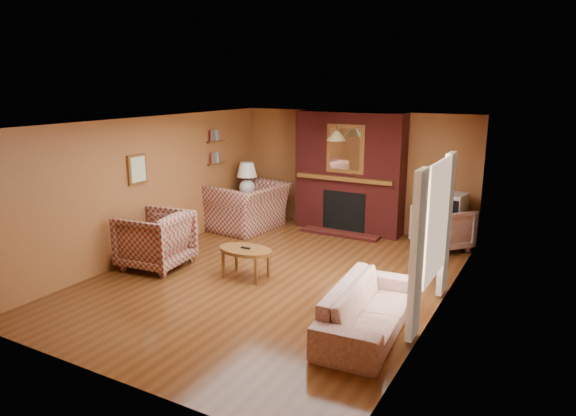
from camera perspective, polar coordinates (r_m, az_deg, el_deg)
The scene contains 20 objects.
floor at distance 8.10m, azimuth -1.52°, elevation -7.67°, with size 6.50×6.50×0.00m, color #4D2810.
ceiling at distance 7.55m, azimuth -1.63°, elevation 9.52°, with size 6.50×6.50×0.00m, color white.
wall_back at distance 10.61m, azimuth 7.36°, elevation 4.14°, with size 6.50×6.50×0.00m, color #9A5B2F.
wall_front at distance 5.31m, azimuth -19.72°, elevation -6.46°, with size 6.50×6.50×0.00m, color #9A5B2F.
wall_left at distance 9.23m, azimuth -15.09°, elevation 2.32°, with size 6.50×6.50×0.00m, color #9A5B2F.
wall_right at distance 6.86m, azimuth 16.76°, elevation -1.71°, with size 6.50×6.50×0.00m, color #9A5B2F.
fireplace at distance 10.37m, azimuth 6.82°, elevation 3.83°, with size 2.20×0.82×2.40m.
window_right at distance 6.70m, azimuth 15.95°, elevation -2.67°, with size 0.10×1.85×2.00m.
bookshelf at distance 10.55m, azimuth -7.86°, elevation 6.63°, with size 0.09×0.55×0.71m.
botanical_print at distance 8.94m, azimuth -16.40°, elevation 4.15°, with size 0.05×0.40×0.50m.
pendant_light at distance 9.63m, azimuth 5.40°, elevation 8.02°, with size 0.36×0.36×0.48m.
plaid_loveseat at distance 10.58m, azimuth -4.49°, elevation 0.16°, with size 1.46×1.27×0.95m, color maroon.
plaid_armchair at distance 8.67m, azimuth -14.55°, elevation -3.42°, with size 0.99×1.01×0.92m, color maroon.
floral_sofa at distance 6.42m, azimuth 8.93°, elevation -10.95°, with size 2.02×0.79×0.59m, color beige.
floral_armchair at distance 9.74m, azimuth 16.81°, elevation -2.08°, with size 0.85×0.87×0.79m, color beige.
coffee_table at distance 7.96m, azimuth -4.73°, elevation -4.91°, with size 0.90×0.56×0.49m.
side_table at distance 11.05m, azimuth -4.51°, elevation -0.14°, with size 0.46×0.46×0.61m, color brown.
table_lamp at distance 10.90m, azimuth -4.58°, elevation 3.43°, with size 0.43×0.43×0.71m.
tv_stand at distance 9.83m, azimuth 17.38°, elevation -2.69°, with size 0.51×0.46×0.55m, color black.
crt_tv at distance 9.70m, azimuth 17.59°, elevation 0.21°, with size 0.58×0.58×0.47m.
Camera 1 is at (3.82, -6.49, 2.97)m, focal length 32.00 mm.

